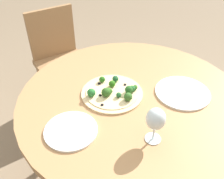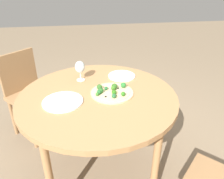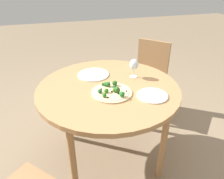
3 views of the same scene
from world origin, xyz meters
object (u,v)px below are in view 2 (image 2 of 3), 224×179
object	(u,v)px
wine_glass	(80,67)
plate_far	(63,102)
chair_2	(29,91)
pizza	(112,91)
plate_near	(122,76)

from	to	relation	value
wine_glass	plate_far	bearing A→B (deg)	158.66
chair_2	pizza	xyz separation A→B (m)	(-0.65, -0.74, 0.29)
chair_2	wine_glass	distance (m)	0.76
plate_far	chair_2	bearing A→B (deg)	28.82
plate_near	chair_2	bearing A→B (deg)	66.84
plate_near	plate_far	world-z (taller)	same
pizza	plate_far	distance (m)	0.35
chair_2	plate_near	world-z (taller)	chair_2
pizza	plate_near	world-z (taller)	pizza
pizza	plate_near	distance (m)	0.30
wine_glass	plate_near	size ratio (longest dim) A/B	0.72
pizza	wine_glass	bearing A→B (deg)	40.46
chair_2	plate_far	distance (m)	0.87
wine_glass	plate_far	world-z (taller)	wine_glass
chair_2	wine_glass	bearing A→B (deg)	-81.34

